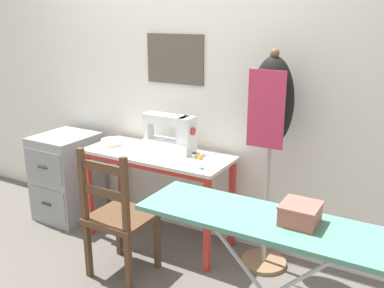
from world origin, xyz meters
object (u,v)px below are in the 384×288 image
at_px(fabric_bowl, 111,142).
at_px(ironing_board, 271,228).
at_px(thread_spool_near_machine, 194,155).
at_px(storage_box, 300,213).
at_px(scissors, 202,170).
at_px(filing_cabinet, 67,176).
at_px(sewing_machine, 171,135).
at_px(wooden_chair, 119,217).
at_px(dress_form, 271,118).
at_px(thread_spool_mid_table, 200,157).

height_order(fabric_bowl, ironing_board, ironing_board).
xyz_separation_m(thread_spool_near_machine, ironing_board, (0.87, -0.82, 0.03)).
relative_size(thread_spool_near_machine, storage_box, 0.24).
distance_m(scissors, filing_cabinet, 1.45).
bearing_deg(sewing_machine, storage_box, -34.24).
bearing_deg(scissors, thread_spool_near_machine, 131.36).
bearing_deg(storage_box, ironing_board, -164.40).
relative_size(sewing_machine, thread_spool_near_machine, 10.16).
distance_m(fabric_bowl, wooden_chair, 0.75).
height_order(sewing_machine, fabric_bowl, sewing_machine).
bearing_deg(ironing_board, thread_spool_near_machine, 136.98).
bearing_deg(thread_spool_near_machine, ironing_board, -43.02).
bearing_deg(dress_form, storage_box, -61.37).
height_order(thread_spool_near_machine, ironing_board, ironing_board).
xyz_separation_m(thread_spool_mid_table, ironing_board, (0.82, -0.80, 0.02)).
distance_m(fabric_bowl, thread_spool_mid_table, 0.77).
relative_size(fabric_bowl, scissors, 1.23).
bearing_deg(filing_cabinet, thread_spool_near_machine, 4.01).
height_order(scissors, ironing_board, ironing_board).
bearing_deg(wooden_chair, scissors, 39.48).
relative_size(sewing_machine, wooden_chair, 0.46).
bearing_deg(thread_spool_near_machine, storage_box, -38.22).
relative_size(thread_spool_mid_table, wooden_chair, 0.04).
bearing_deg(thread_spool_mid_table, ironing_board, -44.30).
xyz_separation_m(sewing_machine, storage_box, (1.22, -0.83, 0.00)).
relative_size(dress_form, ironing_board, 1.18).
xyz_separation_m(thread_spool_near_machine, dress_form, (0.55, 0.04, 0.33)).
distance_m(sewing_machine, thread_spool_mid_table, 0.30).
xyz_separation_m(scissors, filing_cabinet, (-1.40, 0.12, -0.35)).
xyz_separation_m(wooden_chair, dress_form, (0.80, 0.60, 0.64)).
distance_m(thread_spool_mid_table, filing_cabinet, 1.32).
distance_m(wooden_chair, ironing_board, 1.20).
bearing_deg(thread_spool_near_machine, filing_cabinet, -175.99).
height_order(thread_spool_near_machine, storage_box, storage_box).
distance_m(thread_spool_mid_table, dress_form, 0.60).
relative_size(thread_spool_near_machine, ironing_board, 0.03).
xyz_separation_m(dress_form, ironing_board, (0.33, -0.85, -0.30)).
xyz_separation_m(sewing_machine, dress_form, (0.77, -0.01, 0.22)).
distance_m(sewing_machine, fabric_bowl, 0.52).
bearing_deg(ironing_board, fabric_bowl, 154.80).
bearing_deg(fabric_bowl, thread_spool_near_machine, 5.33).
distance_m(dress_form, ironing_board, 0.96).
bearing_deg(scissors, storage_box, -35.40).
height_order(sewing_machine, thread_spool_mid_table, sewing_machine).
bearing_deg(storage_box, fabric_bowl, 157.30).
distance_m(scissors, thread_spool_near_machine, 0.27).
bearing_deg(sewing_machine, filing_cabinet, -172.46).
xyz_separation_m(scissors, dress_form, (0.37, 0.24, 0.34)).
relative_size(scissors, wooden_chair, 0.14).
xyz_separation_m(thread_spool_mid_table, dress_form, (0.50, 0.05, 0.33)).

